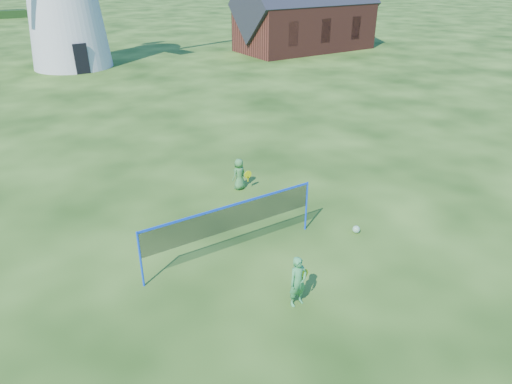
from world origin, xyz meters
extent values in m
plane|color=black|center=(0.00, 0.00, 0.00)|extent=(220.00, 220.00, 0.00)
cube|color=black|center=(1.46, 25.17, 1.03)|extent=(0.93, 0.11, 2.05)
cube|color=black|center=(1.46, 25.74, 4.67)|extent=(0.65, 0.11, 0.84)
cube|color=brown|center=(20.56, 24.65, 1.91)|extent=(11.49, 5.74, 3.83)
cube|color=#2D3035|center=(20.56, 24.65, 3.83)|extent=(12.06, 5.85, 5.85)
cube|color=black|center=(17.21, 21.83, 1.91)|extent=(0.96, 0.10, 1.91)
cube|color=black|center=(20.56, 21.83, 1.91)|extent=(0.96, 0.10, 1.91)
cube|color=black|center=(23.91, 21.83, 1.91)|extent=(0.96, 0.10, 1.91)
cylinder|color=blue|center=(-3.29, 0.16, 0.78)|extent=(0.05, 0.05, 1.55)
cylinder|color=blue|center=(1.71, 0.16, 0.78)|extent=(0.05, 0.05, 1.55)
cube|color=black|center=(-0.79, 0.16, 1.15)|extent=(5.00, 0.02, 0.70)
cube|color=blue|center=(-0.79, 0.16, 1.52)|extent=(5.00, 0.02, 0.06)
imported|color=#3D9A50|center=(-0.50, -2.39, 0.64)|extent=(0.47, 0.31, 1.27)
cylinder|color=#CEDC0B|center=(-0.22, -2.21, 0.62)|extent=(0.28, 0.02, 0.28)
cube|color=#CEDC0B|center=(-0.22, -2.21, 0.45)|extent=(0.03, 0.02, 0.20)
imported|color=#40833F|center=(1.45, 3.56, 0.56)|extent=(0.61, 0.48, 1.11)
cylinder|color=#CEDC0B|center=(1.67, 3.34, 0.57)|extent=(0.28, 0.02, 0.28)
cube|color=#CEDC0B|center=(1.67, 3.34, 0.40)|extent=(0.03, 0.02, 0.20)
sphere|color=green|center=(2.86, -0.80, 0.11)|extent=(0.22, 0.22, 0.22)
camera|label=1|loc=(-5.83, -9.02, 7.18)|focal=32.39mm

